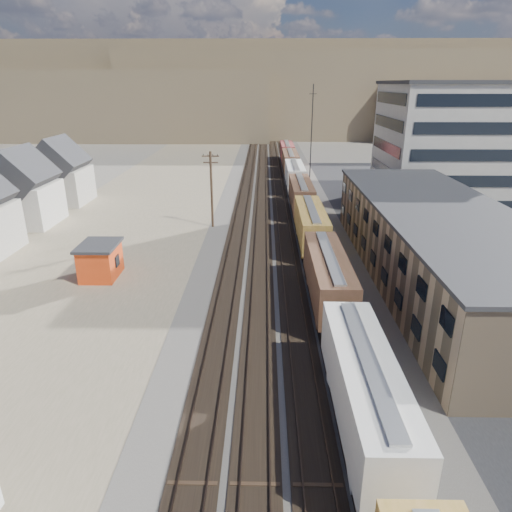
{
  "coord_description": "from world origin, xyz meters",
  "views": [
    {
      "loc": [
        -1.66,
        -16.46,
        18.04
      ],
      "look_at": [
        -2.37,
        23.19,
        3.0
      ],
      "focal_mm": 32.0,
      "sensor_mm": 36.0,
      "label": 1
    }
  ],
  "objects_px": {
    "freight_train": "(305,207)",
    "parked_car_blue": "(417,206)",
    "utility_pole_north": "(212,188)",
    "maintenance_shed": "(100,260)"
  },
  "relations": [
    {
      "from": "freight_train",
      "to": "parked_car_blue",
      "type": "bearing_deg",
      "value": 26.31
    },
    {
      "from": "parked_car_blue",
      "to": "utility_pole_north",
      "type": "bearing_deg",
      "value": 168.34
    },
    {
      "from": "freight_train",
      "to": "parked_car_blue",
      "type": "relative_size",
      "value": 22.24
    },
    {
      "from": "utility_pole_north",
      "to": "maintenance_shed",
      "type": "height_order",
      "value": "utility_pole_north"
    },
    {
      "from": "freight_train",
      "to": "utility_pole_north",
      "type": "height_order",
      "value": "utility_pole_north"
    },
    {
      "from": "utility_pole_north",
      "to": "parked_car_blue",
      "type": "height_order",
      "value": "utility_pole_north"
    },
    {
      "from": "maintenance_shed",
      "to": "freight_train",
      "type": "bearing_deg",
      "value": 38.21
    },
    {
      "from": "utility_pole_north",
      "to": "parked_car_blue",
      "type": "distance_m",
      "value": 31.39
    },
    {
      "from": "freight_train",
      "to": "parked_car_blue",
      "type": "distance_m",
      "value": 19.69
    },
    {
      "from": "freight_train",
      "to": "maintenance_shed",
      "type": "relative_size",
      "value": 25.06
    }
  ]
}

